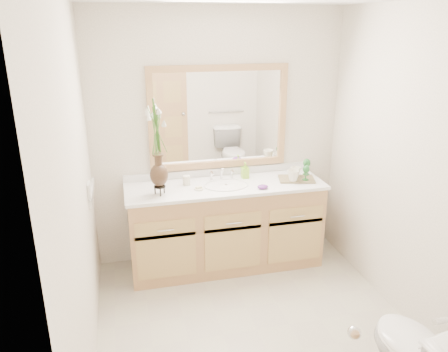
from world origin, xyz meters
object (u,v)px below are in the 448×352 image
object	(u,v)px
flower_vase	(157,137)
tray	(296,179)
soap_bottle	(245,171)
tumbler	(186,180)

from	to	relation	value
flower_vase	tray	world-z (taller)	flower_vase
flower_vase	soap_bottle	distance (m)	0.98
tumbler	soap_bottle	world-z (taller)	soap_bottle
tray	tumbler	bearing A→B (deg)	-172.08
flower_vase	tray	distance (m)	1.40
tumbler	tray	bearing A→B (deg)	-6.28
tumbler	flower_vase	bearing A→B (deg)	-145.36
soap_bottle	tumbler	bearing A→B (deg)	-173.44
flower_vase	soap_bottle	size ratio (longest dim) A/B	5.45
soap_bottle	tray	distance (m)	0.50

